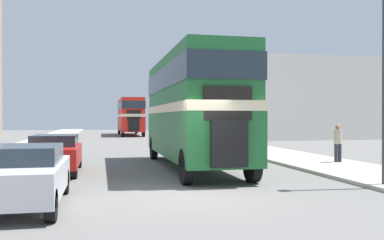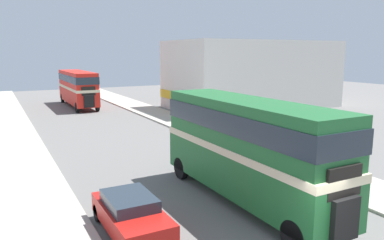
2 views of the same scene
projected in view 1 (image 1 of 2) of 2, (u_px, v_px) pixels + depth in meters
ground_plane at (192, 195)px, 10.96m from camera, size 120.00×120.00×0.00m
double_decker_bus at (192, 103)px, 16.77m from camera, size 2.38×10.00×4.31m
bus_distant at (130, 114)px, 48.09m from camera, size 2.40×11.03×4.06m
car_parked_near at (24, 175)px, 9.50m from camera, size 1.71×4.00×1.36m
car_parked_mid at (55, 153)px, 15.31m from camera, size 1.73×4.05×1.37m
pedestrian_walking at (338, 141)px, 17.93m from camera, size 0.32×0.32×1.58m
bicycle_on_pavement at (257, 144)px, 24.20m from camera, size 0.05×1.76×0.78m
street_lamp at (384, 48)px, 11.98m from camera, size 0.36×0.36×5.86m
shop_building_block at (315, 100)px, 42.43m from camera, size 18.51×10.02×7.45m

